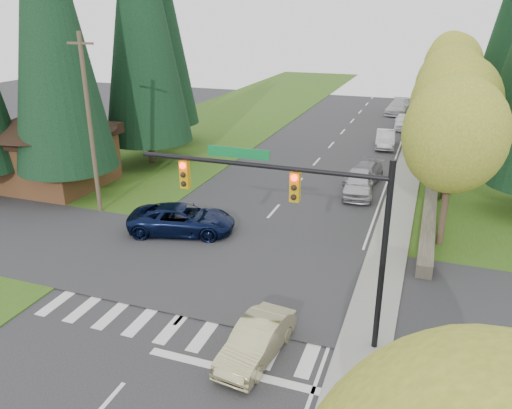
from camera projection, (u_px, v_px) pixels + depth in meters
The scene contains 29 objects.
ground at pixel (122, 385), 15.61m from camera, with size 120.00×120.00×0.00m, color #28282B.
grass_east at pixel (509, 212), 29.06m from camera, with size 14.00×110.00×0.06m, color #324F15.
grass_west at pixel (127, 168), 37.24m from camera, with size 14.00×110.00×0.06m, color #324F15.
cross_street at pixel (223, 269), 22.63m from camera, with size 120.00×8.00×0.10m, color #28282B.
sidewalk_east at pixel (404, 189), 32.72m from camera, with size 1.80×80.00×0.13m, color gray.
curb_east at pixel (391, 187), 32.99m from camera, with size 0.20×80.00×0.13m, color gray.
stone_wall_north at pixel (434, 156), 39.11m from camera, with size 0.70×40.00×0.70m, color #4C4438.
traffic_signal at pixel (299, 205), 16.38m from camera, with size 8.70×0.37×6.80m.
brown_building at pixel (52, 140), 32.36m from camera, with size 8.40×8.40×5.40m.
utility_pole at pixel (90, 125), 27.27m from camera, with size 1.60×0.24×10.00m.
decid_tree_0 at pixel (455, 135), 22.98m from camera, with size 4.80×4.80×8.37m.
decid_tree_1 at pixel (456, 106), 29.02m from camera, with size 5.20×5.20×8.80m.
decid_tree_2 at pixel (451, 87), 35.18m from camera, with size 5.00×5.00×8.82m.
decid_tree_3 at pixel (452, 79), 41.38m from camera, with size 5.00×5.00×8.55m.
decid_tree_4 at pixel (453, 66), 47.35m from camera, with size 5.40×5.40×9.18m.
decid_tree_5 at pixel (450, 65), 53.75m from camera, with size 4.80×4.80×8.30m.
decid_tree_6 at pixel (451, 57), 59.74m from camera, with size 5.20×5.20×8.86m.
conifer_w_a at pixel (48, 14), 28.09m from camera, with size 6.12×6.12×19.80m.
conifer_w_b at pixel (57, 30), 32.90m from camera, with size 5.44×5.44×17.80m.
conifer_w_c at pixel (140, 6), 34.61m from camera, with size 6.46×6.46×20.80m.
conifer_w_e at pixel (159, 20), 40.87m from camera, with size 5.78×5.78×18.80m.
conifer_e_c at pixel (507, 29), 49.97m from camera, with size 5.10×5.10×16.80m.
sedan_champagne at pixel (256, 340), 16.70m from camera, with size 1.35×3.88×1.28m, color tan.
suv_navy at pixel (182, 219), 26.09m from camera, with size 2.53×5.49×1.53m, color black.
parked_car_a at pixel (359, 183), 31.59m from camera, with size 1.84×4.57×1.56m, color #B6B6BB.
parked_car_b at pixel (364, 174), 33.67m from camera, with size 1.84×4.52×1.31m, color slate.
parked_car_c at pixel (385, 139), 42.74m from camera, with size 1.54×4.41×1.45m, color #ABACB0.
parked_car_d at pixel (404, 122), 49.42m from camera, with size 1.73×4.31×1.47m, color white.
parked_car_e at pixel (398, 107), 56.67m from camera, with size 2.20×5.42×1.57m, color #ADAEB2.
Camera 1 is at (8.18, -10.35, 10.93)m, focal length 35.00 mm.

